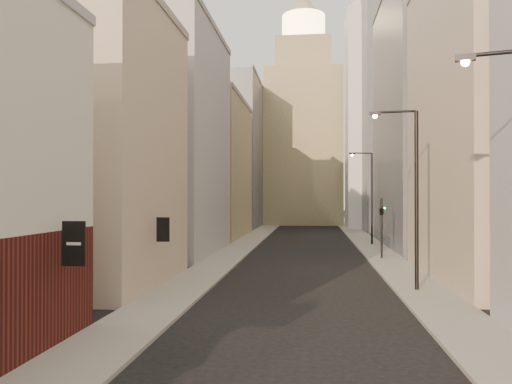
# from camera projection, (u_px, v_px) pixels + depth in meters

# --- Properties ---
(sidewalk_left) EXTENTS (3.00, 140.00, 0.15)m
(sidewalk_left) POSITION_uv_depth(u_px,v_px,m) (250.00, 240.00, 57.24)
(sidewalk_left) COLOR gray
(sidewalk_left) RESTS_ON ground
(sidewalk_right) EXTENTS (3.00, 140.00, 0.15)m
(sidewalk_right) POSITION_uv_depth(u_px,v_px,m) (365.00, 242.00, 55.78)
(sidewalk_right) COLOR gray
(sidewalk_right) RESTS_ON ground
(left_bldg_beige) EXTENTS (8.00, 12.00, 16.00)m
(left_bldg_beige) POSITION_uv_depth(u_px,v_px,m) (95.00, 148.00, 29.10)
(left_bldg_beige) COLOR #B7A58F
(left_bldg_beige) RESTS_ON ground
(left_bldg_grey) EXTENTS (8.00, 16.00, 20.00)m
(left_bldg_grey) POSITION_uv_depth(u_px,v_px,m) (172.00, 143.00, 45.02)
(left_bldg_grey) COLOR #939398
(left_bldg_grey) RESTS_ON ground
(left_bldg_tan) EXTENTS (8.00, 18.00, 17.00)m
(left_bldg_tan) POSITION_uv_depth(u_px,v_px,m) (212.00, 170.00, 62.89)
(left_bldg_tan) COLOR #8E7F5A
(left_bldg_tan) RESTS_ON ground
(left_bldg_wingrid) EXTENTS (8.00, 20.00, 24.00)m
(left_bldg_wingrid) POSITION_uv_depth(u_px,v_px,m) (236.00, 155.00, 82.79)
(left_bldg_wingrid) COLOR gray
(left_bldg_wingrid) RESTS_ON ground
(right_bldg_beige) EXTENTS (8.00, 16.00, 20.00)m
(right_bldg_beige) POSITION_uv_depth(u_px,v_px,m) (500.00, 117.00, 30.40)
(right_bldg_beige) COLOR #B7A58F
(right_bldg_beige) RESTS_ON ground
(right_bldg_wingrid) EXTENTS (8.00, 20.00, 26.00)m
(right_bldg_wingrid) POSITION_uv_depth(u_px,v_px,m) (426.00, 119.00, 50.29)
(right_bldg_wingrid) COLOR gray
(right_bldg_wingrid) RESTS_ON ground
(highrise) EXTENTS (21.00, 23.00, 51.20)m
(highrise) POSITION_uv_depth(u_px,v_px,m) (424.00, 65.00, 77.54)
(highrise) COLOR gray
(highrise) RESTS_ON ground
(clock_tower) EXTENTS (14.00, 14.00, 44.90)m
(clock_tower) POSITION_uv_depth(u_px,v_px,m) (304.00, 130.00, 93.52)
(clock_tower) COLOR #8E7F5A
(clock_tower) RESTS_ON ground
(white_tower) EXTENTS (8.00, 8.00, 41.50)m
(white_tower) POSITION_uv_depth(u_px,v_px,m) (372.00, 111.00, 78.39)
(white_tower) COLOR silver
(white_tower) RESTS_ON ground
(streetlamp_mid) EXTENTS (2.58, 0.51, 9.84)m
(streetlamp_mid) POSITION_uv_depth(u_px,v_px,m) (412.00, 188.00, 26.92)
(streetlamp_mid) COLOR black
(streetlamp_mid) RESTS_ON ground
(streetlamp_far) EXTENTS (2.49, 0.85, 9.72)m
(streetlamp_far) POSITION_uv_depth(u_px,v_px,m) (370.00, 192.00, 52.02)
(streetlamp_far) COLOR black
(streetlamp_far) RESTS_ON ground
(traffic_light_right) EXTENTS (0.66, 0.66, 5.00)m
(traffic_light_right) POSITION_uv_depth(u_px,v_px,m) (382.00, 214.00, 40.51)
(traffic_light_right) COLOR black
(traffic_light_right) RESTS_ON ground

